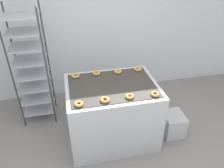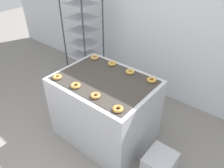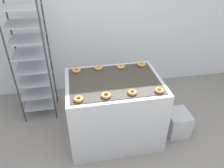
{
  "view_description": "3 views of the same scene",
  "coord_description": "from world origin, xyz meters",
  "px_view_note": "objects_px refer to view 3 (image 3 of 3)",
  "views": [
    {
      "loc": [
        -0.53,
        -1.71,
        2.52
      ],
      "look_at": [
        0.0,
        0.72,
        0.96
      ],
      "focal_mm": 35.0,
      "sensor_mm": 36.0,
      "label": 1
    },
    {
      "loc": [
        1.49,
        -0.97,
        2.42
      ],
      "look_at": [
        0.0,
        0.87,
        0.79
      ],
      "focal_mm": 35.0,
      "sensor_mm": 36.0,
      "label": 2
    },
    {
      "loc": [
        -0.46,
        -1.63,
        2.42
      ],
      "look_at": [
        0.0,
        0.87,
        0.79
      ],
      "focal_mm": 35.0,
      "sensor_mm": 36.0,
      "label": 3
    }
  ],
  "objects_px": {
    "donut_far_midleft": "(98,68)",
    "donut_near_left": "(78,99)",
    "donut_far_left": "(76,70)",
    "donut_far_midright": "(121,66)",
    "donut_near_midright": "(132,92)",
    "donut_near_right": "(159,90)",
    "fryer_machine": "(114,109)",
    "donut_far_right": "(142,64)",
    "glaze_bin": "(177,122)",
    "donut_near_midleft": "(106,95)",
    "baking_rack_cart": "(32,61)"
  },
  "relations": [
    {
      "from": "donut_far_midleft",
      "to": "baking_rack_cart",
      "type": "bearing_deg",
      "value": 157.2
    },
    {
      "from": "glaze_bin",
      "to": "donut_far_right",
      "type": "xyz_separation_m",
      "value": [
        -0.46,
        0.47,
        0.78
      ]
    },
    {
      "from": "donut_near_left",
      "to": "donut_near_midright",
      "type": "relative_size",
      "value": 1.0
    },
    {
      "from": "baking_rack_cart",
      "to": "fryer_machine",
      "type": "bearing_deg",
      "value": -34.07
    },
    {
      "from": "donut_far_midright",
      "to": "donut_near_midright",
      "type": "bearing_deg",
      "value": -90.62
    },
    {
      "from": "donut_far_midright",
      "to": "donut_near_right",
      "type": "bearing_deg",
      "value": -64.58
    },
    {
      "from": "donut_far_left",
      "to": "donut_far_right",
      "type": "height_order",
      "value": "donut_far_left"
    },
    {
      "from": "donut_far_right",
      "to": "baking_rack_cart",
      "type": "bearing_deg",
      "value": 165.24
    },
    {
      "from": "donut_near_left",
      "to": "donut_far_midright",
      "type": "distance_m",
      "value": 0.92
    },
    {
      "from": "donut_far_midleft",
      "to": "donut_far_midright",
      "type": "bearing_deg",
      "value": -4.22
    },
    {
      "from": "donut_near_midleft",
      "to": "donut_near_midright",
      "type": "xyz_separation_m",
      "value": [
        0.31,
        0.0,
        -0.0
      ]
    },
    {
      "from": "donut_near_right",
      "to": "donut_far_midright",
      "type": "height_order",
      "value": "donut_far_midright"
    },
    {
      "from": "fryer_machine",
      "to": "glaze_bin",
      "type": "height_order",
      "value": "fryer_machine"
    },
    {
      "from": "baking_rack_cart",
      "to": "donut_far_midright",
      "type": "bearing_deg",
      "value": -18.45
    },
    {
      "from": "donut_far_right",
      "to": "donut_far_midright",
      "type": "bearing_deg",
      "value": -178.83
    },
    {
      "from": "glaze_bin",
      "to": "donut_far_midleft",
      "type": "bearing_deg",
      "value": 156.19
    },
    {
      "from": "donut_near_right",
      "to": "donut_far_midright",
      "type": "xyz_separation_m",
      "value": [
        -0.32,
        0.67,
        0.0
      ]
    },
    {
      "from": "donut_far_right",
      "to": "donut_near_right",
      "type": "bearing_deg",
      "value": -89.48
    },
    {
      "from": "donut_near_left",
      "to": "donut_near_midright",
      "type": "height_order",
      "value": "same"
    },
    {
      "from": "donut_near_midleft",
      "to": "donut_far_midright",
      "type": "relative_size",
      "value": 1.03
    },
    {
      "from": "baking_rack_cart",
      "to": "donut_far_right",
      "type": "height_order",
      "value": "baking_rack_cart"
    },
    {
      "from": "glaze_bin",
      "to": "donut_far_midright",
      "type": "bearing_deg",
      "value": 149.42
    },
    {
      "from": "donut_near_left",
      "to": "donut_near_midleft",
      "type": "distance_m",
      "value": 0.31
    },
    {
      "from": "glaze_bin",
      "to": "baking_rack_cart",
      "type": "bearing_deg",
      "value": 156.65
    },
    {
      "from": "baking_rack_cart",
      "to": "glaze_bin",
      "type": "distance_m",
      "value": 2.35
    },
    {
      "from": "baking_rack_cart",
      "to": "donut_near_left",
      "type": "distance_m",
      "value": 1.26
    },
    {
      "from": "fryer_machine",
      "to": "glaze_bin",
      "type": "bearing_deg",
      "value": -8.11
    },
    {
      "from": "donut_near_midright",
      "to": "donut_far_midright",
      "type": "bearing_deg",
      "value": 89.38
    },
    {
      "from": "fryer_machine",
      "to": "donut_far_left",
      "type": "relative_size",
      "value": 10.12
    },
    {
      "from": "donut_near_midright",
      "to": "donut_far_midright",
      "type": "xyz_separation_m",
      "value": [
        0.01,
        0.65,
        0.0
      ]
    },
    {
      "from": "glaze_bin",
      "to": "donut_near_right",
      "type": "distance_m",
      "value": 0.93
    },
    {
      "from": "glaze_bin",
      "to": "donut_far_midright",
      "type": "relative_size",
      "value": 3.1
    },
    {
      "from": "baking_rack_cart",
      "to": "donut_far_midright",
      "type": "height_order",
      "value": "baking_rack_cart"
    },
    {
      "from": "baking_rack_cart",
      "to": "donut_near_right",
      "type": "distance_m",
      "value": 1.92
    },
    {
      "from": "donut_far_midleft",
      "to": "donut_near_left",
      "type": "bearing_deg",
      "value": -114.58
    },
    {
      "from": "glaze_bin",
      "to": "donut_near_left",
      "type": "bearing_deg",
      "value": -171.52
    },
    {
      "from": "glaze_bin",
      "to": "donut_near_right",
      "type": "relative_size",
      "value": 3.18
    },
    {
      "from": "donut_near_left",
      "to": "donut_near_midleft",
      "type": "relative_size",
      "value": 0.94
    },
    {
      "from": "baking_rack_cart",
      "to": "donut_far_right",
      "type": "relative_size",
      "value": 15.96
    },
    {
      "from": "baking_rack_cart",
      "to": "donut_far_midright",
      "type": "relative_size",
      "value": 16.14
    },
    {
      "from": "donut_near_left",
      "to": "donut_far_right",
      "type": "bearing_deg",
      "value": 35.53
    },
    {
      "from": "donut_near_midleft",
      "to": "donut_far_left",
      "type": "bearing_deg",
      "value": 114.76
    },
    {
      "from": "glaze_bin",
      "to": "donut_far_midleft",
      "type": "xyz_separation_m",
      "value": [
        -1.09,
        0.48,
        0.78
      ]
    },
    {
      "from": "donut_far_left",
      "to": "donut_far_midright",
      "type": "distance_m",
      "value": 0.62
    },
    {
      "from": "fryer_machine",
      "to": "donut_near_midright",
      "type": "xyz_separation_m",
      "value": [
        0.15,
        -0.33,
        0.49
      ]
    },
    {
      "from": "fryer_machine",
      "to": "donut_far_left",
      "type": "distance_m",
      "value": 0.75
    },
    {
      "from": "donut_far_midright",
      "to": "donut_far_right",
      "type": "xyz_separation_m",
      "value": [
        0.31,
        0.01,
        -0.0
      ]
    },
    {
      "from": "donut_near_right",
      "to": "donut_far_left",
      "type": "height_order",
      "value": "donut_far_left"
    },
    {
      "from": "donut_near_right",
      "to": "donut_far_midright",
      "type": "bearing_deg",
      "value": 115.42
    },
    {
      "from": "donut_near_left",
      "to": "donut_near_midleft",
      "type": "height_order",
      "value": "same"
    }
  ]
}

